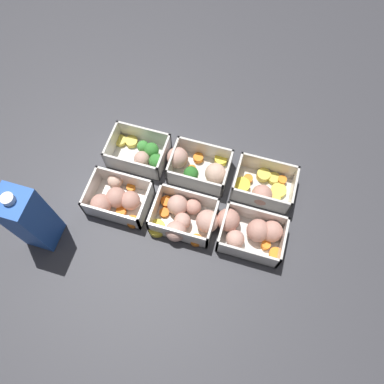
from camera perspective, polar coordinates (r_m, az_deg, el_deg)
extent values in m
plane|color=#38383D|center=(0.88, 0.00, -0.55)|extent=(4.00, 4.00, 0.00)
cube|color=silver|center=(0.90, 10.67, 0.56)|extent=(0.14, 0.10, 0.00)
cube|color=silver|center=(0.90, 11.57, 3.90)|extent=(0.14, 0.01, 0.06)
cube|color=silver|center=(0.86, 10.32, -1.42)|extent=(0.14, 0.00, 0.06)
cube|color=silver|center=(0.88, 15.10, 0.19)|extent=(0.01, 0.10, 0.06)
cube|color=silver|center=(0.88, 6.78, 2.42)|extent=(0.01, 0.10, 0.06)
cylinder|color=#DBC647|center=(0.89, 12.21, -0.94)|extent=(0.04, 0.04, 0.01)
cylinder|color=#DBC647|center=(0.91, 10.83, 2.55)|extent=(0.05, 0.05, 0.02)
sphere|color=tan|center=(0.86, 10.58, -0.44)|extent=(0.05, 0.05, 0.05)
cylinder|color=#DBC647|center=(0.90, 13.03, 0.22)|extent=(0.05, 0.05, 0.01)
cylinder|color=orange|center=(0.90, 8.53, 1.99)|extent=(0.03, 0.03, 0.01)
cylinder|color=yellow|center=(0.89, 7.56, 0.98)|extent=(0.04, 0.04, 0.02)
cylinder|color=orange|center=(0.91, 13.53, 1.71)|extent=(0.02, 0.02, 0.02)
cylinder|color=#DBC647|center=(0.91, 12.33, 2.07)|extent=(0.03, 0.03, 0.01)
cube|color=silver|center=(0.91, 1.16, 3.08)|extent=(0.14, 0.10, 0.00)
cube|color=silver|center=(0.91, 2.02, 6.41)|extent=(0.14, 0.01, 0.06)
cube|color=silver|center=(0.86, 0.32, 1.23)|extent=(0.14, 0.00, 0.06)
cube|color=silver|center=(0.88, 5.36, 2.80)|extent=(0.01, 0.10, 0.06)
cube|color=silver|center=(0.89, -2.91, 4.94)|extent=(0.01, 0.10, 0.06)
cylinder|color=orange|center=(0.91, 0.97, 5.20)|extent=(0.03, 0.03, 0.01)
sphere|color=#D19E8C|center=(0.89, -2.23, 5.26)|extent=(0.06, 0.06, 0.05)
cylinder|color=#407A37|center=(0.89, -0.14, 2.21)|extent=(0.01, 0.01, 0.01)
sphere|color=#2D7228|center=(0.87, -0.14, 2.82)|extent=(0.04, 0.04, 0.04)
sphere|color=beige|center=(0.88, 3.59, 2.85)|extent=(0.06, 0.06, 0.05)
cylinder|color=orange|center=(0.90, -0.03, 3.47)|extent=(0.03, 0.03, 0.01)
cylinder|color=yellow|center=(0.91, 4.42, 4.89)|extent=(0.03, 0.03, 0.02)
cube|color=silver|center=(0.94, -8.03, 5.43)|extent=(0.14, 0.10, 0.00)
cube|color=silver|center=(0.94, -7.25, 8.67)|extent=(0.14, 0.01, 0.06)
cube|color=silver|center=(0.89, -9.28, 3.75)|extent=(0.14, 0.00, 0.06)
cube|color=silver|center=(0.90, -4.29, 5.29)|extent=(0.01, 0.10, 0.06)
cube|color=silver|center=(0.93, -12.06, 7.18)|extent=(0.01, 0.10, 0.06)
cylinder|color=#49883F|center=(0.91, -5.39, 4.10)|extent=(0.01, 0.01, 0.01)
sphere|color=#388433|center=(0.89, -5.50, 4.72)|extent=(0.03, 0.03, 0.03)
cylinder|color=#519448|center=(0.94, -7.36, 6.40)|extent=(0.01, 0.01, 0.01)
sphere|color=#42933D|center=(0.92, -7.48, 6.91)|extent=(0.03, 0.03, 0.03)
cylinder|color=#DBC647|center=(0.95, -9.19, 7.60)|extent=(0.03, 0.03, 0.01)
cylinder|color=#DBC647|center=(0.96, -10.85, 7.68)|extent=(0.04, 0.04, 0.01)
cylinder|color=#49883F|center=(0.93, -6.09, 5.80)|extent=(0.01, 0.01, 0.01)
sphere|color=#388433|center=(0.91, -6.20, 6.39)|extent=(0.04, 0.04, 0.04)
sphere|color=#D19E8C|center=(0.91, -7.64, 5.02)|extent=(0.04, 0.04, 0.04)
cube|color=silver|center=(0.85, 8.88, -7.00)|extent=(0.14, 0.10, 0.00)
cube|color=silver|center=(0.84, 9.83, -3.48)|extent=(0.14, 0.00, 0.06)
cube|color=silver|center=(0.81, 8.40, -9.50)|extent=(0.14, 0.01, 0.06)
cube|color=silver|center=(0.83, 13.58, -7.56)|extent=(0.01, 0.10, 0.06)
cube|color=silver|center=(0.82, 4.67, -5.26)|extent=(0.01, 0.10, 0.06)
cylinder|color=orange|center=(0.84, 12.59, -9.15)|extent=(0.04, 0.04, 0.01)
cylinder|color=orange|center=(0.84, 11.17, -7.97)|extent=(0.02, 0.02, 0.02)
sphere|color=#D19E8C|center=(0.82, 6.58, -7.13)|extent=(0.06, 0.06, 0.04)
sphere|color=tan|center=(0.83, 5.54, -4.25)|extent=(0.06, 0.06, 0.05)
sphere|color=tan|center=(0.83, 10.03, -5.79)|extent=(0.07, 0.07, 0.05)
sphere|color=tan|center=(0.84, 12.08, -5.89)|extent=(0.05, 0.05, 0.05)
cube|color=silver|center=(0.85, -1.23, -4.28)|extent=(0.14, 0.10, 0.00)
cube|color=silver|center=(0.85, -0.33, -0.77)|extent=(0.14, 0.00, 0.06)
cube|color=silver|center=(0.82, -2.25, -6.62)|extent=(0.14, 0.01, 0.06)
cube|color=silver|center=(0.82, 3.15, -4.85)|extent=(0.01, 0.10, 0.06)
cube|color=silver|center=(0.84, -5.59, -2.43)|extent=(0.01, 0.10, 0.06)
cylinder|color=yellow|center=(0.84, -5.35, -5.52)|extent=(0.05, 0.05, 0.02)
sphere|color=tan|center=(0.84, 0.17, -2.26)|extent=(0.05, 0.05, 0.04)
sphere|color=#D19E8C|center=(0.83, -1.18, -4.52)|extent=(0.05, 0.05, 0.04)
sphere|color=#D19E8C|center=(0.82, -2.49, -5.97)|extent=(0.05, 0.05, 0.05)
sphere|color=#D19E8C|center=(0.84, -2.22, -2.00)|extent=(0.06, 0.06, 0.05)
cylinder|color=orange|center=(0.86, -3.90, -1.49)|extent=(0.03, 0.03, 0.01)
cylinder|color=orange|center=(0.83, 0.63, -7.35)|extent=(0.04, 0.04, 0.01)
sphere|color=#D19E8C|center=(0.82, 2.36, -4.45)|extent=(0.07, 0.07, 0.05)
cylinder|color=orange|center=(0.86, -4.25, -3.15)|extent=(0.03, 0.03, 0.01)
cube|color=silver|center=(0.89, -10.85, -1.55)|extent=(0.14, 0.10, 0.00)
cube|color=silver|center=(0.88, -10.05, 1.86)|extent=(0.14, 0.00, 0.06)
cube|color=silver|center=(0.85, -12.29, -3.65)|extent=(0.14, 0.01, 0.06)
cube|color=silver|center=(0.85, -7.03, -2.02)|extent=(0.01, 0.10, 0.06)
cube|color=silver|center=(0.89, -15.09, 0.27)|extent=(0.01, 0.10, 0.06)
cylinder|color=orange|center=(0.87, -10.72, -2.90)|extent=(0.03, 0.03, 0.01)
sphere|color=tan|center=(0.86, -11.46, -0.81)|extent=(0.05, 0.05, 0.05)
sphere|color=tan|center=(0.87, -13.69, -1.80)|extent=(0.07, 0.07, 0.05)
cylinder|color=orange|center=(0.85, -9.01, -4.49)|extent=(0.04, 0.04, 0.01)
sphere|color=beige|center=(0.89, -11.62, 1.69)|extent=(0.05, 0.05, 0.04)
cylinder|color=orange|center=(0.89, -9.30, 0.65)|extent=(0.03, 0.03, 0.01)
sphere|color=tan|center=(0.86, -9.38, -1.28)|extent=(0.05, 0.05, 0.04)
cube|color=blue|center=(0.82, -23.43, -3.81)|extent=(0.07, 0.07, 0.19)
cylinder|color=white|center=(0.74, -26.26, -0.96)|extent=(0.02, 0.02, 0.01)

